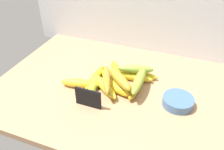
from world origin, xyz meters
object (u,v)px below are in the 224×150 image
object	(u,v)px
banana_1	(135,89)
banana_12	(135,69)
banana_4	(142,75)
banana_9	(95,77)
banana_13	(120,79)
banana_0	(109,80)
banana_10	(107,79)
chalkboard_sign	(88,99)
banana_2	(132,77)
banana_11	(139,81)
banana_3	(116,72)
banana_7	(116,87)
fruit_bowl	(178,101)
banana_8	(80,83)
banana_6	(105,86)
banana_5	(93,85)

from	to	relation	value
banana_1	banana_12	xyz separation A→B (cm)	(-2.65, 9.50, 3.72)
banana_4	banana_9	bearing A→B (deg)	-154.98
banana_13	banana_0	bearing A→B (deg)	149.73
banana_4	banana_10	size ratio (longest dim) A/B	0.77
chalkboard_sign	banana_10	world-z (taller)	chalkboard_sign
banana_2	banana_4	bearing A→B (deg)	39.27
banana_0	banana_11	bearing A→B (deg)	-5.09
banana_3	banana_7	world-z (taller)	same
fruit_bowl	banana_10	xyz separation A→B (cm)	(-30.70, -1.03, 3.99)
banana_4	banana_11	size ratio (longest dim) A/B	0.79
chalkboard_sign	banana_9	size ratio (longest dim) A/B	0.56
banana_4	banana_9	distance (cm)	21.88
chalkboard_sign	banana_0	bearing A→B (deg)	82.54
fruit_bowl	banana_8	world-z (taller)	banana_8
fruit_bowl	banana_11	bearing A→B (deg)	171.71
banana_0	banana_13	world-z (taller)	banana_13
banana_1	banana_11	world-z (taller)	banana_11
banana_1	banana_9	size ratio (longest dim) A/B	0.80
banana_10	banana_13	distance (cm)	5.68
banana_3	chalkboard_sign	bearing A→B (deg)	-97.59
chalkboard_sign	banana_7	size ratio (longest dim) A/B	0.70
banana_2	banana_10	size ratio (longest dim) A/B	1.00
banana_11	banana_12	distance (cm)	9.17
banana_10	banana_7	bearing A→B (deg)	3.89
banana_2	chalkboard_sign	bearing A→B (deg)	-115.72
banana_7	banana_1	bearing A→B (deg)	14.54
banana_7	banana_9	size ratio (longest dim) A/B	0.80
fruit_bowl	banana_6	bearing A→B (deg)	-176.56
banana_3	banana_0	bearing A→B (deg)	-97.93
banana_1	banana_13	world-z (taller)	banana_13
banana_5	banana_11	world-z (taller)	banana_11
banana_4	banana_5	xyz separation A→B (cm)	(-17.94, -15.64, 0.15)
banana_2	banana_8	xyz separation A→B (cm)	(-19.91, -13.58, 0.28)
banana_10	banana_1	bearing A→B (deg)	10.86
banana_10	banana_12	bearing A→B (deg)	51.48
banana_2	banana_10	world-z (taller)	banana_10
banana_0	banana_8	bearing A→B (deg)	-145.24
banana_4	banana_10	xyz separation A→B (cm)	(-12.18, -13.91, 4.17)
banana_9	banana_11	world-z (taller)	banana_11
banana_6	banana_9	xyz separation A→B (cm)	(-6.96, 5.51, -0.38)
banana_1	banana_3	world-z (taller)	banana_3
banana_3	banana_5	distance (cm)	14.49
banana_11	banana_12	xyz separation A→B (cm)	(-3.97, 8.26, -0.25)
banana_1	banana_8	world-z (taller)	banana_8
chalkboard_sign	banana_2	bearing A→B (deg)	64.28
chalkboard_sign	banana_12	distance (cm)	27.27
chalkboard_sign	banana_8	bearing A→B (deg)	132.15
banana_5	banana_9	xyz separation A→B (cm)	(-1.89, 6.39, -0.13)
chalkboard_sign	banana_11	distance (cm)	22.91
chalkboard_sign	banana_1	distance (cm)	21.09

